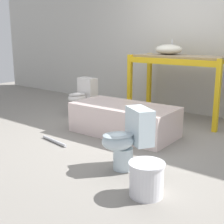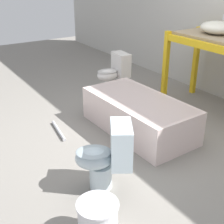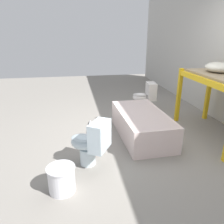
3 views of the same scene
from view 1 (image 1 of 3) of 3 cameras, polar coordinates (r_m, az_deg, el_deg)
The scene contains 9 objects.
ground_plane at distance 4.52m, azimuth 4.27°, elevation -4.20°, with size 12.00×12.00×0.00m, color gray.
warehouse_wall_rear at distance 5.85m, azimuth 14.68°, elevation 15.38°, with size 10.80×0.08×3.20m.
shelving_rack at distance 5.33m, azimuth 12.25°, elevation 7.97°, with size 1.62×0.71×1.08m.
sink_basin at distance 5.48m, azimuth 10.34°, elevation 11.18°, with size 0.47×0.41×0.25m.
bathtub_main at distance 4.49m, azimuth 2.21°, elevation -0.99°, with size 1.52×0.79×0.44m.
toilet_near at distance 3.31m, azimuth 3.05°, elevation -4.64°, with size 0.54×0.61×0.66m.
toilet_far at distance 5.63m, azimuth -5.44°, elevation 3.04°, with size 0.37×0.54×0.66m.
bucket_white at distance 2.84m, azimuth 6.33°, elevation -11.96°, with size 0.33×0.33×0.31m.
loose_pipe at distance 4.27m, azimuth -10.50°, elevation -5.24°, with size 0.53×0.12×0.04m.
Camera 1 is at (2.40, -3.57, 1.40)m, focal length 50.00 mm.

